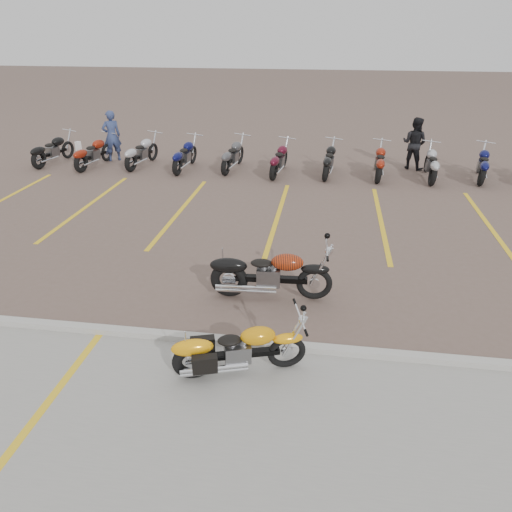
{
  "coord_description": "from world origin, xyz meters",
  "views": [
    {
      "loc": [
        1.28,
        -8.51,
        4.7
      ],
      "look_at": [
        0.03,
        -0.2,
        0.75
      ],
      "focal_mm": 35.0,
      "sensor_mm": 36.0,
      "label": 1
    }
  ],
  "objects": [
    {
      "name": "ground",
      "position": [
        0.0,
        0.0,
        0.0
      ],
      "size": [
        100.0,
        100.0,
        0.0
      ],
      "primitive_type": "plane",
      "color": "brown",
      "rests_on": "ground"
    },
    {
      "name": "concrete_apron",
      "position": [
        0.0,
        -4.5,
        0.01
      ],
      "size": [
        60.0,
        5.0,
        0.01
      ],
      "primitive_type": "cube",
      "color": "#9E9B93",
      "rests_on": "ground"
    },
    {
      "name": "curb",
      "position": [
        0.0,
        -2.0,
        0.06
      ],
      "size": [
        60.0,
        0.18,
        0.12
      ],
      "primitive_type": "cube",
      "color": "#ADAAA3",
      "rests_on": "ground"
    },
    {
      "name": "parking_stripes",
      "position": [
        0.0,
        4.0,
        0.0
      ],
      "size": [
        38.0,
        5.5,
        0.01
      ],
      "primitive_type": null,
      "color": "yellow",
      "rests_on": "ground"
    },
    {
      "name": "apron_stripe",
      "position": [
        -2.3,
        -4.5,
        0.01
      ],
      "size": [
        0.12,
        5.0,
        0.0
      ],
      "primitive_type": "cube",
      "color": "yellow",
      "rests_on": "concrete_apron"
    },
    {
      "name": "yellow_cruiser",
      "position": [
        0.12,
        -2.68,
        0.4
      ],
      "size": [
        1.9,
        0.72,
        0.81
      ],
      "rotation": [
        0.13,
        0.0,
        0.31
      ],
      "color": "black",
      "rests_on": "ground"
    },
    {
      "name": "flame_cruiser",
      "position": [
        0.29,
        -0.41,
        0.46
      ],
      "size": [
        2.27,
        0.36,
        0.93
      ],
      "rotation": [
        0.07,
        0.0,
        0.05
      ],
      "color": "black",
      "rests_on": "ground"
    },
    {
      "name": "person_a",
      "position": [
        -6.71,
        8.94,
        0.91
      ],
      "size": [
        0.79,
        0.76,
        1.83
      ],
      "primitive_type": "imported",
      "rotation": [
        0.0,
        0.0,
        3.81
      ],
      "color": "navy",
      "rests_on": "ground"
    },
    {
      "name": "person_b",
      "position": [
        4.15,
        9.41,
        0.89
      ],
      "size": [
        1.08,
        1.01,
        1.78
      ],
      "primitive_type": "imported",
      "rotation": [
        0.0,
        0.0,
        2.62
      ],
      "color": "black",
      "rests_on": "ground"
    },
    {
      "name": "bollard",
      "position": [
        -7.29,
        7.46,
        0.5
      ],
      "size": [
        0.19,
        0.19,
        1.0
      ],
      "primitive_type": "cube",
      "rotation": [
        0.0,
        0.0,
        -0.36
      ],
      "color": "white",
      "rests_on": "ground"
    },
    {
      "name": "bg_bike_row",
      "position": [
        1.22,
        8.21,
        0.55
      ],
      "size": [
        20.66,
        2.06,
        1.1
      ],
      "color": "black",
      "rests_on": "ground"
    }
  ]
}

